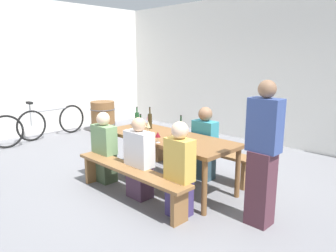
{
  "coord_description": "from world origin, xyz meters",
  "views": [
    {
      "loc": [
        3.17,
        -3.2,
        1.88
      ],
      "look_at": [
        0.0,
        0.0,
        0.9
      ],
      "focal_mm": 34.25,
      "sensor_mm": 36.0,
      "label": 1
    }
  ],
  "objects_px": {
    "wine_glass_3": "(158,135)",
    "seated_guest_near_0": "(104,149)",
    "standing_host": "(263,157)",
    "bench_near": "(130,175)",
    "seated_guest_far_0": "(205,145)",
    "tasting_table": "(168,141)",
    "parked_bicycle_0": "(52,121)",
    "wine_barrel": "(103,116)",
    "wine_bottle_3": "(150,121)",
    "wine_glass_1": "(148,118)",
    "seated_guest_near_1": "(139,161)",
    "wine_bottle_2": "(181,129)",
    "bench_far": "(199,152)",
    "wine_bottle_1": "(137,119)",
    "wine_glass_2": "(148,125)",
    "seated_guest_near_2": "(179,171)",
    "wine_bottle_0": "(141,128)",
    "wine_glass_0": "(144,125)"
  },
  "relations": [
    {
      "from": "bench_near",
      "to": "wine_bottle_1",
      "type": "distance_m",
      "value": 1.3
    },
    {
      "from": "wine_glass_1",
      "to": "seated_guest_far_0",
      "type": "bearing_deg",
      "value": 11.54
    },
    {
      "from": "wine_glass_2",
      "to": "tasting_table",
      "type": "bearing_deg",
      "value": 11.32
    },
    {
      "from": "wine_bottle_2",
      "to": "wine_glass_3",
      "type": "relative_size",
      "value": 2.05
    },
    {
      "from": "bench_far",
      "to": "seated_guest_near_2",
      "type": "distance_m",
      "value": 1.51
    },
    {
      "from": "wine_bottle_3",
      "to": "seated_guest_far_0",
      "type": "distance_m",
      "value": 0.95
    },
    {
      "from": "standing_host",
      "to": "bench_near",
      "type": "bearing_deg",
      "value": 22.7
    },
    {
      "from": "bench_near",
      "to": "wine_bottle_1",
      "type": "xyz_separation_m",
      "value": [
        -0.84,
        0.84,
        0.52
      ]
    },
    {
      "from": "bench_far",
      "to": "wine_bottle_1",
      "type": "height_order",
      "value": "wine_bottle_1"
    },
    {
      "from": "wine_bottle_1",
      "to": "seated_guest_near_0",
      "type": "relative_size",
      "value": 0.3
    },
    {
      "from": "wine_glass_3",
      "to": "seated_guest_near_0",
      "type": "height_order",
      "value": "seated_guest_near_0"
    },
    {
      "from": "wine_glass_2",
      "to": "standing_host",
      "type": "distance_m",
      "value": 1.89
    },
    {
      "from": "seated_guest_near_0",
      "to": "parked_bicycle_0",
      "type": "relative_size",
      "value": 0.62
    },
    {
      "from": "wine_bottle_1",
      "to": "seated_guest_far_0",
      "type": "height_order",
      "value": "seated_guest_far_0"
    },
    {
      "from": "wine_bottle_1",
      "to": "wine_bottle_3",
      "type": "distance_m",
      "value": 0.29
    },
    {
      "from": "standing_host",
      "to": "wine_glass_0",
      "type": "bearing_deg",
      "value": 0.02
    },
    {
      "from": "wine_glass_1",
      "to": "wine_glass_3",
      "type": "relative_size",
      "value": 1.11
    },
    {
      "from": "wine_bottle_2",
      "to": "wine_glass_1",
      "type": "xyz_separation_m",
      "value": [
        -0.97,
        0.23,
        0.0
      ]
    },
    {
      "from": "wine_bottle_1",
      "to": "wine_glass_2",
      "type": "relative_size",
      "value": 1.79
    },
    {
      "from": "bench_near",
      "to": "seated_guest_near_2",
      "type": "xyz_separation_m",
      "value": [
        0.75,
        0.15,
        0.2
      ]
    },
    {
      "from": "wine_glass_3",
      "to": "standing_host",
      "type": "relative_size",
      "value": 0.09
    },
    {
      "from": "bench_far",
      "to": "seated_guest_near_0",
      "type": "height_order",
      "value": "seated_guest_near_0"
    },
    {
      "from": "bench_near",
      "to": "seated_guest_near_1",
      "type": "height_order",
      "value": "seated_guest_near_1"
    },
    {
      "from": "seated_guest_far_0",
      "to": "parked_bicycle_0",
      "type": "bearing_deg",
      "value": -84.36
    },
    {
      "from": "bench_far",
      "to": "wine_glass_0",
      "type": "bearing_deg",
      "value": -118.87
    },
    {
      "from": "wine_glass_1",
      "to": "wine_barrel",
      "type": "height_order",
      "value": "wine_glass_1"
    },
    {
      "from": "tasting_table",
      "to": "wine_glass_1",
      "type": "xyz_separation_m",
      "value": [
        -0.83,
        0.35,
        0.19
      ]
    },
    {
      "from": "bench_near",
      "to": "seated_guest_far_0",
      "type": "height_order",
      "value": "seated_guest_far_0"
    },
    {
      "from": "tasting_table",
      "to": "parked_bicycle_0",
      "type": "bearing_deg",
      "value": 177.87
    },
    {
      "from": "tasting_table",
      "to": "wine_barrel",
      "type": "relative_size",
      "value": 2.74
    },
    {
      "from": "wine_glass_3",
      "to": "standing_host",
      "type": "xyz_separation_m",
      "value": [
        1.38,
        0.28,
        -0.06
      ]
    },
    {
      "from": "wine_bottle_0",
      "to": "seated_guest_near_0",
      "type": "distance_m",
      "value": 0.68
    },
    {
      "from": "wine_bottle_1",
      "to": "seated_guest_near_1",
      "type": "height_order",
      "value": "seated_guest_near_1"
    },
    {
      "from": "standing_host",
      "to": "seated_guest_near_1",
      "type": "bearing_deg",
      "value": 18.06
    },
    {
      "from": "wine_glass_0",
      "to": "standing_host",
      "type": "bearing_deg",
      "value": 0.02
    },
    {
      "from": "bench_far",
      "to": "wine_bottle_1",
      "type": "relative_size",
      "value": 6.12
    },
    {
      "from": "seated_guest_near_2",
      "to": "seated_guest_far_0",
      "type": "xyz_separation_m",
      "value": [
        -0.53,
        1.14,
        -0.01
      ]
    },
    {
      "from": "bench_far",
      "to": "seated_guest_near_0",
      "type": "relative_size",
      "value": 1.85
    },
    {
      "from": "parked_bicycle_0",
      "to": "wine_bottle_3",
      "type": "bearing_deg",
      "value": -95.24
    },
    {
      "from": "wine_bottle_1",
      "to": "standing_host",
      "type": "xyz_separation_m",
      "value": [
        2.38,
        -0.2,
        -0.07
      ]
    },
    {
      "from": "bench_far",
      "to": "seated_guest_near_1",
      "type": "bearing_deg",
      "value": -88.94
    },
    {
      "from": "wine_bottle_0",
      "to": "wine_glass_2",
      "type": "distance_m",
      "value": 0.18
    },
    {
      "from": "wine_bottle_1",
      "to": "parked_bicycle_0",
      "type": "xyz_separation_m",
      "value": [
        -3.18,
        0.03,
        -0.5
      ]
    },
    {
      "from": "seated_guest_near_1",
      "to": "wine_bottle_1",
      "type": "bearing_deg",
      "value": 51.3
    },
    {
      "from": "seated_guest_near_1",
      "to": "bench_far",
      "type": "bearing_deg",
      "value": 1.06
    },
    {
      "from": "wine_glass_0",
      "to": "seated_guest_far_0",
      "type": "height_order",
      "value": "seated_guest_far_0"
    },
    {
      "from": "wine_barrel",
      "to": "wine_bottle_3",
      "type": "bearing_deg",
      "value": -20.98
    },
    {
      "from": "bench_near",
      "to": "seated_guest_near_2",
      "type": "bearing_deg",
      "value": 11.25
    },
    {
      "from": "tasting_table",
      "to": "standing_host",
      "type": "height_order",
      "value": "standing_host"
    },
    {
      "from": "seated_guest_near_1",
      "to": "wine_bottle_2",
      "type": "bearing_deg",
      "value": -9.74
    }
  ]
}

